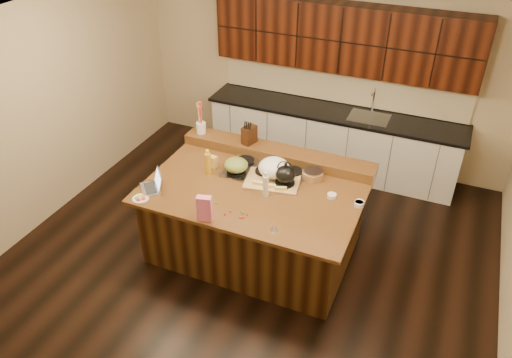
% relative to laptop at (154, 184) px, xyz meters
% --- Properties ---
extents(room, '(5.52, 5.02, 2.72)m').
position_rel_laptop_xyz_m(room, '(1.01, 0.45, 0.38)').
color(room, black).
rests_on(room, ground).
extents(island, '(2.40, 1.60, 0.92)m').
position_rel_laptop_xyz_m(island, '(1.01, 0.45, -0.51)').
color(island, black).
rests_on(island, ground).
extents(back_ledge, '(2.40, 0.30, 0.12)m').
position_rel_laptop_xyz_m(back_ledge, '(1.01, 1.15, 0.01)').
color(back_ledge, black).
rests_on(back_ledge, island).
extents(cooktop, '(0.92, 0.52, 0.05)m').
position_rel_laptop_xyz_m(cooktop, '(1.01, 0.75, -0.04)').
color(cooktop, gray).
rests_on(cooktop, island).
extents(back_counter, '(3.70, 0.66, 2.40)m').
position_rel_laptop_xyz_m(back_counter, '(1.31, 2.68, 0.01)').
color(back_counter, silver).
rests_on(back_counter, ground).
extents(kettle, '(0.28, 0.28, 0.20)m').
position_rel_laptop_xyz_m(kettle, '(1.31, 0.62, 0.09)').
color(kettle, black).
rests_on(kettle, cooktop).
extents(green_bowl, '(0.32, 0.32, 0.15)m').
position_rel_laptop_xyz_m(green_bowl, '(0.71, 0.62, 0.07)').
color(green_bowl, olive).
rests_on(green_bowl, cooktop).
extents(laptop, '(0.36, 0.36, 0.20)m').
position_rel_laptop_xyz_m(laptop, '(0.00, 0.00, 0.00)').
color(laptop, '#B7B7BC').
rests_on(laptop, island).
extents(oil_bottle, '(0.09, 0.09, 0.27)m').
position_rel_laptop_xyz_m(oil_bottle, '(0.41, 0.50, 0.08)').
color(oil_bottle, gold).
rests_on(oil_bottle, island).
extents(vinegar_bottle, '(0.07, 0.07, 0.25)m').
position_rel_laptop_xyz_m(vinegar_bottle, '(1.18, 0.35, 0.07)').
color(vinegar_bottle, silver).
rests_on(vinegar_bottle, island).
extents(wooden_tray, '(0.67, 0.54, 0.24)m').
position_rel_laptop_xyz_m(wooden_tray, '(1.14, 0.70, 0.06)').
color(wooden_tray, tan).
rests_on(wooden_tray, island).
extents(ramekin_a, '(0.12, 0.12, 0.04)m').
position_rel_laptop_xyz_m(ramekin_a, '(2.16, 0.57, -0.03)').
color(ramekin_a, white).
rests_on(ramekin_a, island).
extents(ramekin_b, '(0.12, 0.12, 0.04)m').
position_rel_laptop_xyz_m(ramekin_b, '(1.85, 0.60, -0.03)').
color(ramekin_b, white).
rests_on(ramekin_b, island).
extents(ramekin_c, '(0.10, 0.10, 0.04)m').
position_rel_laptop_xyz_m(ramekin_c, '(2.16, 0.59, -0.03)').
color(ramekin_c, white).
rests_on(ramekin_c, island).
extents(strainer_bowl, '(0.25, 0.25, 0.09)m').
position_rel_laptop_xyz_m(strainer_bowl, '(1.55, 0.88, -0.01)').
color(strainer_bowl, '#996B3F').
rests_on(strainer_bowl, island).
extents(kitchen_timer, '(0.08, 0.08, 0.07)m').
position_rel_laptop_xyz_m(kitchen_timer, '(1.48, -0.15, -0.02)').
color(kitchen_timer, silver).
rests_on(kitchen_timer, island).
extents(pink_bag, '(0.16, 0.12, 0.28)m').
position_rel_laptop_xyz_m(pink_bag, '(0.78, -0.27, 0.09)').
color(pink_bag, pink).
rests_on(pink_bag, island).
extents(candy_plate, '(0.19, 0.19, 0.01)m').
position_rel_laptop_xyz_m(candy_plate, '(-0.03, -0.23, -0.05)').
color(candy_plate, white).
rests_on(candy_plate, island).
extents(package_box, '(0.11, 0.08, 0.14)m').
position_rel_laptop_xyz_m(package_box, '(0.39, 0.65, 0.02)').
color(package_box, gold).
rests_on(package_box, island).
extents(utensil_crock, '(0.15, 0.15, 0.14)m').
position_rel_laptop_xyz_m(utensil_crock, '(-0.03, 1.15, 0.14)').
color(utensil_crock, white).
rests_on(utensil_crock, back_ledge).
extents(knife_block, '(0.16, 0.21, 0.22)m').
position_rel_laptop_xyz_m(knife_block, '(0.64, 1.15, 0.18)').
color(knife_block, black).
rests_on(knife_block, back_ledge).
extents(gumdrop_0, '(0.02, 0.02, 0.02)m').
position_rel_laptop_xyz_m(gumdrop_0, '(0.96, -0.06, -0.04)').
color(gumdrop_0, red).
rests_on(gumdrop_0, island).
extents(gumdrop_1, '(0.02, 0.02, 0.02)m').
position_rel_laptop_xyz_m(gumdrop_1, '(1.06, -0.02, -0.04)').
color(gumdrop_1, '#198C26').
rests_on(gumdrop_1, island).
extents(gumdrop_2, '(0.02, 0.02, 0.02)m').
position_rel_laptop_xyz_m(gumdrop_2, '(0.93, -0.13, -0.04)').
color(gumdrop_2, red).
rests_on(gumdrop_2, island).
extents(gumdrop_3, '(0.02, 0.02, 0.02)m').
position_rel_laptop_xyz_m(gumdrop_3, '(1.09, -0.03, -0.04)').
color(gumdrop_3, '#198C26').
rests_on(gumdrop_3, island).
extents(gumdrop_4, '(0.02, 0.02, 0.02)m').
position_rel_laptop_xyz_m(gumdrop_4, '(1.12, -0.10, -0.04)').
color(gumdrop_4, red).
rests_on(gumdrop_4, island).
extents(gumdrop_5, '(0.02, 0.02, 0.02)m').
position_rel_laptop_xyz_m(gumdrop_5, '(0.76, 0.01, -0.04)').
color(gumdrop_5, '#198C26').
rests_on(gumdrop_5, island).
extents(gumdrop_6, '(0.02, 0.02, 0.02)m').
position_rel_laptop_xyz_m(gumdrop_6, '(1.14, -0.04, -0.04)').
color(gumdrop_6, red).
rests_on(gumdrop_6, island).
extents(gumdrop_7, '(0.02, 0.02, 0.02)m').
position_rel_laptop_xyz_m(gumdrop_7, '(0.76, -0.08, -0.04)').
color(gumdrop_7, '#198C26').
rests_on(gumdrop_7, island).
extents(gumdrop_8, '(0.02, 0.02, 0.02)m').
position_rel_laptop_xyz_m(gumdrop_8, '(1.10, -0.11, -0.04)').
color(gumdrop_8, red).
rests_on(gumdrop_8, island).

